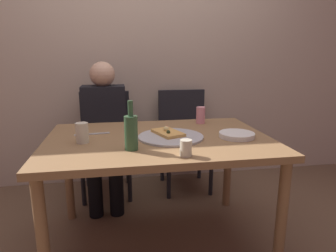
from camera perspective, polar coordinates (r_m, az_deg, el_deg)
name	(u,v)px	position (r m, az deg, el deg)	size (l,w,h in m)	color
ground_plane	(159,241)	(2.16, -1.66, -21.12)	(8.00, 8.00, 0.00)	brown
back_wall	(141,46)	(2.92, -5.15, 14.94)	(6.00, 0.10, 2.60)	#BCA893
dining_table	(159,149)	(1.87, -1.80, -4.50)	(1.37, 0.94, 0.73)	olive
pizza_tray	(171,137)	(1.83, 0.53, -2.06)	(0.40, 0.40, 0.01)	#ADADB2
pizza_slice_last	(168,132)	(1.87, -0.06, -1.19)	(0.20, 0.25, 0.05)	tan
wine_bottle	(131,132)	(1.59, -7.07, -1.07)	(0.07, 0.07, 0.27)	#2D5133
tumbler_near	(82,133)	(1.79, -16.08, -1.26)	(0.07, 0.07, 0.12)	beige
tumbler_far	(186,148)	(1.50, 3.44, -4.21)	(0.06, 0.06, 0.08)	beige
soda_can	(201,115)	(2.22, 6.26, 2.07)	(0.07, 0.07, 0.12)	pink
plate_stack	(237,135)	(1.89, 13.00, -1.67)	(0.22, 0.22, 0.03)	white
table_knife	(92,134)	(1.97, -14.32, -1.49)	(0.22, 0.02, 0.01)	#B7B7BC
chair_left	(106,136)	(2.73, -11.81, -1.92)	(0.44, 0.44, 0.90)	black
chair_right	(184,133)	(2.79, 3.04, -1.29)	(0.44, 0.44, 0.90)	black
guest_in_sweater	(104,126)	(2.55, -12.05, -0.05)	(0.36, 0.56, 1.17)	black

